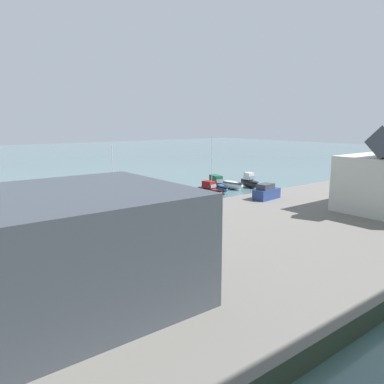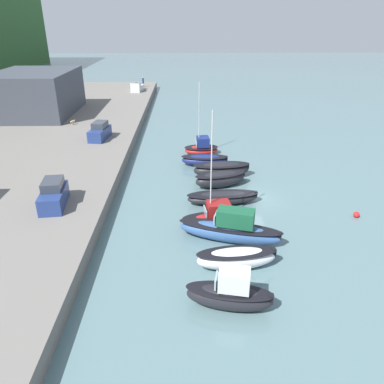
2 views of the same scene
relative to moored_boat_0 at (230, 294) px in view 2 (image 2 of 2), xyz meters
The scene contains 17 objects.
ground_plane 15.02m from the moored_boat_0, 14.49° to the right, with size 320.00×320.00×0.00m, color slate.
yacht_club_building 51.33m from the moored_boat_0, 30.86° to the left, with size 15.54×11.59×6.59m.
moored_boat_0 is the anchor object (origin of this frame).
moored_boat_1 3.99m from the moored_boat_0, 12.99° to the right, with size 2.34×5.72×1.45m.
moored_boat_2 7.31m from the moored_boat_0, ahead, with size 3.96×8.16×2.70m.
moored_boat_3 9.68m from the moored_boat_0, ahead, with size 2.66×5.63×9.56m.
moored_boat_4 13.66m from the moored_boat_0, ahead, with size 2.54×6.75×1.13m.
moored_boat_5 17.46m from the moored_boat_0, ahead, with size 3.45×5.65×1.59m.
moored_boat_6 20.01m from the moored_boat_0, ahead, with size 2.77×6.27×1.65m.
moored_boat_7 23.47m from the moored_boat_0, ahead, with size 2.29×5.45×1.25m.
moored_boat_8 27.52m from the moored_boat_0, ahead, with size 2.82×4.42×8.79m.
parked_car_1 32.63m from the moored_boat_0, 24.37° to the left, with size 4.41×2.38×2.16m.
parked_car_3 17.37m from the moored_boat_0, 50.95° to the left, with size 4.39×2.30×2.16m.
pickup_truck_0 65.22m from the moored_boat_0, 11.15° to the left, with size 4.91×2.45×1.90m.
person_on_quay 70.50m from the moored_boat_0, ahead, with size 0.40×0.40×2.14m.
dog_on_quay 41.42m from the moored_boat_0, 27.15° to the left, with size 0.83×0.70×0.68m.
mooring_buoy_0 16.21m from the moored_boat_0, 48.39° to the right, with size 0.52×0.52×0.52m.
Camera 2 is at (-31.67, 6.30, 15.59)m, focal length 35.00 mm.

